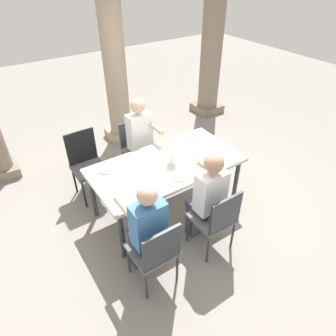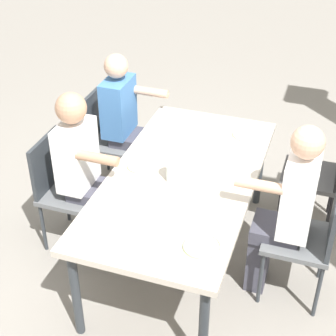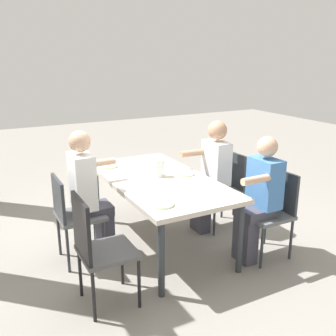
# 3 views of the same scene
# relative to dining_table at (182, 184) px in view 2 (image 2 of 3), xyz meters

# --- Properties ---
(ground_plane) EXTENTS (16.00, 16.00, 0.00)m
(ground_plane) POSITION_rel_dining_table_xyz_m (0.00, 0.00, -0.69)
(ground_plane) COLOR gray
(dining_table) EXTENTS (1.92, 0.99, 0.75)m
(dining_table) POSITION_rel_dining_table_xyz_m (0.00, 0.00, 0.00)
(dining_table) COLOR beige
(dining_table) RESTS_ON ground
(chair_west_north) EXTENTS (0.44, 0.44, 0.96)m
(chair_west_north) POSITION_rel_dining_table_xyz_m (-0.74, 0.92, -0.14)
(chair_west_north) COLOR #4F4F50
(chair_west_north) RESTS_ON ground
(chair_west_south) EXTENTS (0.44, 0.44, 0.89)m
(chair_west_south) POSITION_rel_dining_table_xyz_m (-0.74, -0.91, -0.18)
(chair_west_south) COLOR #5B5E61
(chair_west_south) RESTS_ON ground
(chair_mid_north) EXTENTS (0.44, 0.44, 0.89)m
(chair_mid_north) POSITION_rel_dining_table_xyz_m (0.06, 0.91, -0.16)
(chair_mid_north) COLOR #5B5E61
(chair_mid_north) RESTS_ON ground
(chair_mid_south) EXTENTS (0.44, 0.44, 0.90)m
(chair_mid_south) POSITION_rel_dining_table_xyz_m (0.06, -0.91, -0.17)
(chair_mid_south) COLOR #5B5E61
(chair_mid_south) RESTS_ON ground
(diner_woman_green) EXTENTS (0.35, 0.49, 1.33)m
(diner_woman_green) POSITION_rel_dining_table_xyz_m (0.06, 0.73, 0.02)
(diner_woman_green) COLOR #3F3F4C
(diner_woman_green) RESTS_ON ground
(diner_man_white) EXTENTS (0.35, 0.50, 1.30)m
(diner_man_white) POSITION_rel_dining_table_xyz_m (0.06, -0.71, 0.01)
(diner_man_white) COLOR #3F3F4C
(diner_man_white) RESTS_ON ground
(diner_guest_third) EXTENTS (0.35, 0.49, 1.26)m
(diner_guest_third) POSITION_rel_dining_table_xyz_m (-0.74, -0.73, -0.02)
(diner_guest_third) COLOR #3F3F4C
(diner_guest_third) RESTS_ON ground
(plate_0) EXTENTS (0.22, 0.22, 0.02)m
(plate_0) POSITION_rel_dining_table_xyz_m (-0.69, 0.31, 0.07)
(plate_0) COLOR white
(plate_0) RESTS_ON dining_table
(fork_0) EXTENTS (0.03, 0.17, 0.01)m
(fork_0) POSITION_rel_dining_table_xyz_m (-0.84, 0.31, 0.07)
(fork_0) COLOR silver
(fork_0) RESTS_ON dining_table
(spoon_0) EXTENTS (0.03, 0.17, 0.01)m
(spoon_0) POSITION_rel_dining_table_xyz_m (-0.54, 0.31, 0.07)
(spoon_0) COLOR silver
(spoon_0) RESTS_ON dining_table
(plate_1) EXTENTS (0.21, 0.21, 0.02)m
(plate_1) POSITION_rel_dining_table_xyz_m (-0.02, -0.31, 0.07)
(plate_1) COLOR silver
(plate_1) RESTS_ON dining_table
(fork_1) EXTENTS (0.03, 0.17, 0.01)m
(fork_1) POSITION_rel_dining_table_xyz_m (-0.17, -0.31, 0.07)
(fork_1) COLOR silver
(fork_1) RESTS_ON dining_table
(spoon_1) EXTENTS (0.02, 0.17, 0.01)m
(spoon_1) POSITION_rel_dining_table_xyz_m (0.13, -0.31, 0.07)
(spoon_1) COLOR silver
(spoon_1) RESTS_ON dining_table
(plate_2) EXTENTS (0.22, 0.22, 0.02)m
(plate_2) POSITION_rel_dining_table_xyz_m (0.65, 0.32, 0.07)
(plate_2) COLOR silver
(plate_2) RESTS_ON dining_table
(fork_2) EXTENTS (0.02, 0.17, 0.01)m
(fork_2) POSITION_rel_dining_table_xyz_m (0.50, 0.32, 0.07)
(fork_2) COLOR silver
(fork_2) RESTS_ON dining_table
(spoon_2) EXTENTS (0.03, 0.17, 0.01)m
(spoon_2) POSITION_rel_dining_table_xyz_m (0.80, 0.32, 0.07)
(spoon_2) COLOR silver
(spoon_2) RESTS_ON dining_table
(water_pitcher) EXTENTS (0.12, 0.12, 0.18)m
(water_pitcher) POSITION_rel_dining_table_xyz_m (0.06, -0.03, 0.14)
(water_pitcher) COLOR white
(water_pitcher) RESTS_ON dining_table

